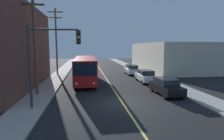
% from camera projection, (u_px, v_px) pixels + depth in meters
% --- Properties ---
extents(ground_plane, '(120.00, 120.00, 0.00)m').
position_uv_depth(ground_plane, '(122.00, 103.00, 15.36)').
color(ground_plane, black).
extents(sidewalk_left, '(2.50, 90.00, 0.15)m').
position_uv_depth(sidewalk_left, '(53.00, 82.00, 24.15)').
color(sidewalk_left, gray).
rests_on(sidewalk_left, ground).
extents(sidewalk_right, '(2.50, 90.00, 0.15)m').
position_uv_depth(sidewalk_right, '(158.00, 79.00, 26.20)').
color(sidewalk_right, gray).
rests_on(sidewalk_right, ground).
extents(lane_stripe_center, '(0.16, 60.00, 0.01)m').
position_uv_depth(lane_stripe_center, '(104.00, 75.00, 30.09)').
color(lane_stripe_center, '#D8CC4C').
rests_on(lane_stripe_center, ground).
extents(building_right_warehouse, '(12.00, 18.83, 5.37)m').
position_uv_depth(building_right_warehouse, '(172.00, 57.00, 37.40)').
color(building_right_warehouse, beige).
rests_on(building_right_warehouse, ground).
extents(city_bus, '(2.60, 12.17, 3.20)m').
position_uv_depth(city_bus, '(85.00, 68.00, 24.55)').
color(city_bus, maroon).
rests_on(city_bus, ground).
extents(parked_car_black, '(1.95, 4.46, 1.62)m').
position_uv_depth(parked_car_black, '(166.00, 86.00, 17.86)').
color(parked_car_black, black).
rests_on(parked_car_black, ground).
extents(parked_car_white, '(1.85, 4.42, 1.62)m').
position_uv_depth(parked_car_white, '(145.00, 76.00, 24.23)').
color(parked_car_white, silver).
rests_on(parked_car_white, ground).
extents(parked_car_silver, '(1.87, 4.43, 1.62)m').
position_uv_depth(parked_car_silver, '(132.00, 69.00, 31.22)').
color(parked_car_silver, '#B7B7BC').
rests_on(parked_car_silver, ground).
extents(utility_pole_near, '(2.40, 0.28, 9.78)m').
position_uv_depth(utility_pole_near, '(35.00, 37.00, 17.01)').
color(utility_pole_near, brown).
rests_on(utility_pole_near, sidewalk_left).
extents(utility_pole_mid, '(2.40, 0.28, 10.62)m').
position_uv_depth(utility_pole_mid, '(56.00, 39.00, 30.00)').
color(utility_pole_mid, brown).
rests_on(utility_pole_mid, sidewalk_left).
extents(traffic_signal_left_corner, '(3.75, 0.48, 6.00)m').
position_uv_depth(traffic_signal_left_corner, '(51.00, 51.00, 13.27)').
color(traffic_signal_left_corner, '#2D2D33').
rests_on(traffic_signal_left_corner, sidewalk_left).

